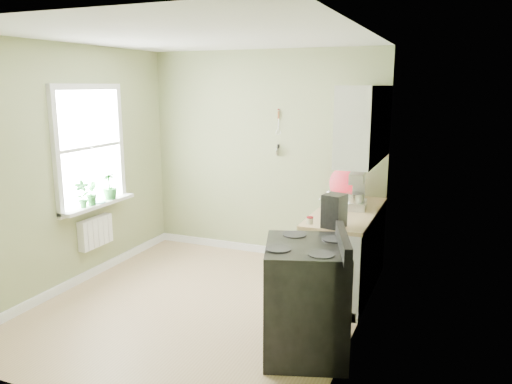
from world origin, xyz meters
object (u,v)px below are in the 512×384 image
at_px(stove, 306,298).
at_px(kettle, 329,198).
at_px(coffee_maker, 334,212).
at_px(stand_mixer, 357,192).

distance_m(stove, kettle, 1.70).
bearing_deg(stove, kettle, 98.10).
relative_size(kettle, coffee_maker, 0.54).
height_order(stand_mixer, kettle, stand_mixer).
xyz_separation_m(stove, kettle, (-0.23, 1.60, 0.51)).
relative_size(stand_mixer, coffee_maker, 1.37).
height_order(stove, stand_mixer, stand_mixer).
relative_size(stand_mixer, kettle, 2.54).
bearing_deg(coffee_maker, kettle, 107.42).
bearing_deg(kettle, stove, -81.90).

